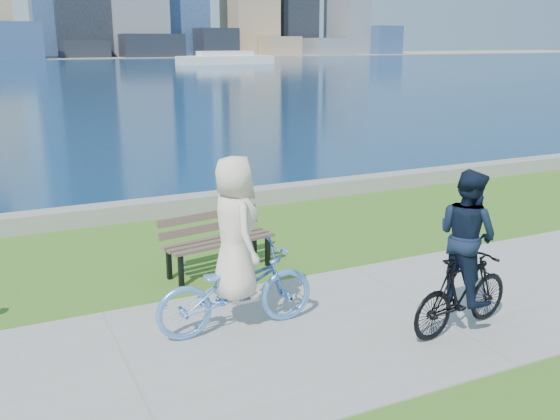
{
  "coord_description": "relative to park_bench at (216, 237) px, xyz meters",
  "views": [
    {
      "loc": [
        -5.17,
        -6.29,
        3.59
      ],
      "look_at": [
        -1.26,
        1.88,
        1.1
      ],
      "focal_mm": 40.0,
      "sensor_mm": 36.0,
      "label": 1
    }
  ],
  "objects": [
    {
      "name": "ground",
      "position": [
        2.02,
        -2.62,
        -0.57
      ],
      "size": [
        320.0,
        320.0,
        0.0
      ],
      "primitive_type": "plane",
      "color": "#37631A",
      "rests_on": "ground"
    },
    {
      "name": "concrete_path",
      "position": [
        2.02,
        -2.62,
        -0.56
      ],
      "size": [
        80.0,
        3.5,
        0.02
      ],
      "primitive_type": "cube",
      "color": "gray",
      "rests_on": "ground"
    },
    {
      "name": "seawall",
      "position": [
        2.02,
        3.58,
        -0.39
      ],
      "size": [
        90.0,
        0.5,
        0.35
      ],
      "primitive_type": "cube",
      "color": "gray",
      "rests_on": "ground"
    },
    {
      "name": "bay_water",
      "position": [
        2.02,
        69.38,
        -0.56
      ],
      "size": [
        320.0,
        131.0,
        0.01
      ],
      "primitive_type": "cube",
      "color": "#0C294D",
      "rests_on": "ground"
    },
    {
      "name": "far_shore",
      "position": [
        2.02,
        127.38,
        -0.51
      ],
      "size": [
        320.0,
        30.0,
        0.12
      ],
      "primitive_type": "cube",
      "color": "gray",
      "rests_on": "ground"
    },
    {
      "name": "ferry_far",
      "position": [
        29.89,
        78.51,
        0.22
      ],
      "size": [
        13.89,
        3.97,
        1.88
      ],
      "color": "white",
      "rests_on": "ground"
    },
    {
      "name": "park_bench",
      "position": [
        0.0,
        0.0,
        0.0
      ],
      "size": [
        1.87,
        0.92,
        0.93
      ],
      "rotation": [
        0.0,
        0.0,
        0.17
      ],
      "color": "black",
      "rests_on": "ground"
    },
    {
      "name": "cyclist_woman",
      "position": [
        -0.5,
        -2.12,
        0.28
      ],
      "size": [
        0.76,
        2.08,
        2.24
      ],
      "rotation": [
        0.0,
        0.0,
        1.55
      ],
      "color": "#619DEC",
      "rests_on": "ground"
    },
    {
      "name": "cyclist_man",
      "position": [
        2.04,
        -3.37,
        0.33
      ],
      "size": [
        0.73,
        1.73,
        2.08
      ],
      "rotation": [
        0.0,
        0.0,
        1.72
      ],
      "color": "black",
      "rests_on": "ground"
    }
  ]
}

